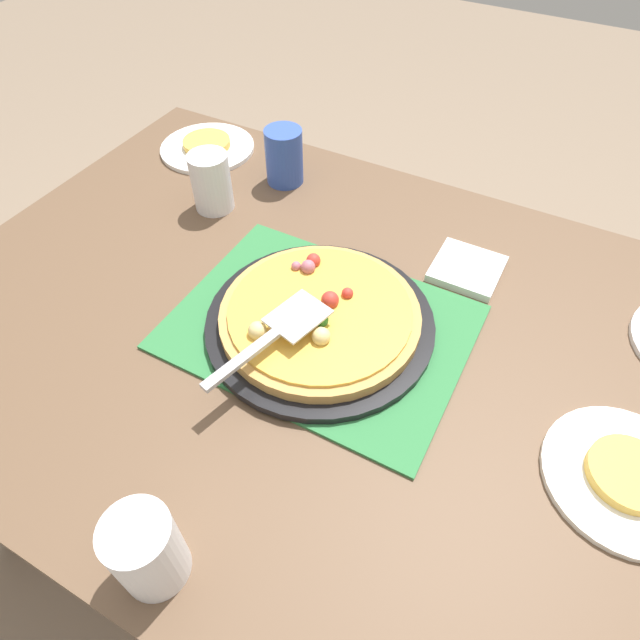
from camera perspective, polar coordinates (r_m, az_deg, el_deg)
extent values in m
plane|color=#84705B|center=(1.55, 0.00, -19.31)|extent=(8.00, 8.00, 0.00)
cube|color=brown|center=(0.91, 0.00, -1.46)|extent=(1.40, 1.00, 0.03)
cube|color=brown|center=(1.71, -12.10, 8.16)|extent=(0.07, 0.07, 0.72)
cube|color=#2D753D|center=(0.90, 0.00, -0.72)|extent=(0.48, 0.36, 0.01)
cylinder|color=black|center=(0.89, 0.00, -0.30)|extent=(0.38, 0.38, 0.01)
cylinder|color=tan|center=(0.88, 0.00, 0.43)|extent=(0.33, 0.33, 0.02)
cylinder|color=gold|center=(0.87, 0.00, 1.01)|extent=(0.30, 0.30, 0.01)
sphere|color=#E5CC7F|center=(0.82, 0.13, -1.75)|extent=(0.03, 0.03, 0.03)
sphere|color=#B76675|center=(0.93, -1.27, 5.64)|extent=(0.03, 0.03, 0.03)
sphere|color=#338433|center=(0.85, 0.12, 0.05)|extent=(0.02, 0.02, 0.02)
sphere|color=red|center=(0.87, 1.07, 2.15)|extent=(0.03, 0.03, 0.03)
sphere|color=red|center=(0.85, -1.43, 0.13)|extent=(0.02, 0.02, 0.02)
sphere|color=#E5CC7F|center=(0.83, -6.65, -1.14)|extent=(0.03, 0.03, 0.03)
sphere|color=#B76675|center=(0.94, -2.55, 5.74)|extent=(0.02, 0.02, 0.02)
sphere|color=red|center=(0.89, 2.93, 2.85)|extent=(0.02, 0.02, 0.02)
sphere|color=red|center=(0.94, -0.71, 6.34)|extent=(0.03, 0.03, 0.03)
cylinder|color=white|center=(0.85, 29.65, -14.37)|extent=(0.22, 0.22, 0.01)
cylinder|color=white|center=(1.36, -11.84, 17.43)|extent=(0.22, 0.22, 0.01)
cylinder|color=#EAB747|center=(0.84, 29.98, -13.94)|extent=(0.11, 0.11, 0.02)
cylinder|color=#EAB747|center=(1.36, -11.93, 17.90)|extent=(0.11, 0.11, 0.02)
cylinder|color=white|center=(0.69, -17.90, -22.24)|extent=(0.08, 0.08, 0.12)
cylinder|color=#3351AD|center=(1.20, -3.82, 16.92)|extent=(0.08, 0.08, 0.12)
cylinder|color=white|center=(1.14, -11.46, 14.14)|extent=(0.08, 0.08, 0.12)
cube|color=silver|center=(0.83, -2.36, 0.44)|extent=(0.09, 0.10, 0.00)
cube|color=#B2B2B7|center=(0.78, -8.31, -4.14)|extent=(0.05, 0.14, 0.01)
cube|color=white|center=(1.03, 15.32, 5.26)|extent=(0.12, 0.12, 0.02)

